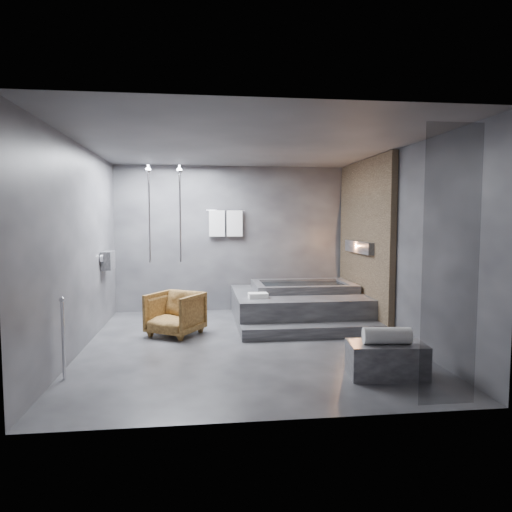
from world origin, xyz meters
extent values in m
plane|color=#29292B|center=(0.00, 0.00, 0.00)|extent=(5.00, 5.00, 0.00)
cube|color=#454547|center=(0.00, 0.00, 2.80)|extent=(4.50, 5.00, 0.04)
cube|color=#323237|center=(0.00, 2.50, 1.40)|extent=(4.50, 0.04, 2.80)
cube|color=#323237|center=(0.00, -2.50, 1.40)|extent=(4.50, 0.04, 2.80)
cube|color=#323237|center=(-2.25, 0.00, 1.40)|extent=(0.04, 5.00, 2.80)
cube|color=#323237|center=(2.25, 0.00, 1.40)|extent=(0.04, 5.00, 2.80)
cube|color=tan|center=(2.19, 1.25, 1.40)|extent=(0.10, 2.40, 2.78)
cube|color=#FF9938|center=(2.11, 1.25, 1.30)|extent=(0.14, 1.20, 0.20)
cube|color=slate|center=(-2.16, 1.40, 1.10)|extent=(0.16, 0.42, 0.30)
imported|color=beige|center=(-2.15, 1.30, 1.05)|extent=(0.08, 0.08, 0.21)
imported|color=beige|center=(-2.15, 1.50, 1.03)|extent=(0.07, 0.07, 0.15)
cylinder|color=silver|center=(-1.00, 2.05, 1.90)|extent=(0.04, 0.04, 1.80)
cylinder|color=silver|center=(-1.55, 2.05, 1.90)|extent=(0.04, 0.04, 1.80)
cylinder|color=silver|center=(-0.15, 2.44, 1.95)|extent=(0.75, 0.02, 0.02)
cube|color=white|center=(-0.32, 2.42, 1.70)|extent=(0.30, 0.06, 0.50)
cube|color=white|center=(0.02, 2.42, 1.70)|extent=(0.30, 0.06, 0.50)
cylinder|color=silver|center=(-2.15, -1.20, 0.45)|extent=(0.04, 0.04, 0.90)
cube|color=black|center=(1.65, -2.45, 1.35)|extent=(0.55, 0.01, 2.60)
cube|color=#2E2E30|center=(1.05, 1.45, 0.25)|extent=(2.20, 2.00, 0.50)
cube|color=#2E2E30|center=(1.05, 0.27, 0.09)|extent=(2.20, 0.36, 0.18)
cube|color=#333335|center=(1.45, -1.52, 0.19)|extent=(0.90, 0.56, 0.38)
imported|color=#482E12|center=(-1.03, 0.65, 0.33)|extent=(0.99, 1.00, 0.66)
cylinder|color=silver|center=(1.44, -1.56, 0.48)|extent=(0.55, 0.26, 0.19)
cube|color=white|center=(0.29, 0.93, 0.54)|extent=(0.32, 0.24, 0.08)
camera|label=1|loc=(-0.62, -6.36, 1.78)|focal=32.00mm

